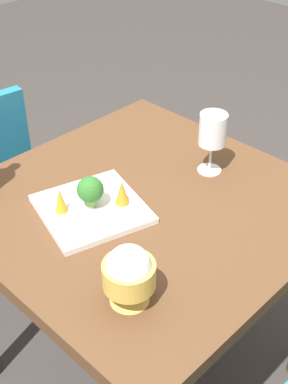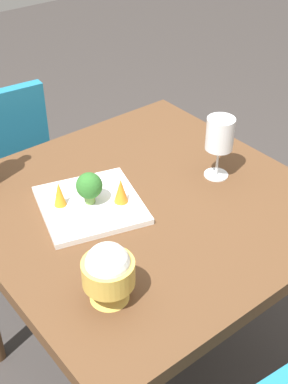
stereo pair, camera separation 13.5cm
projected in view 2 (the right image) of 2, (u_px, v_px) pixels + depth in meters
ground_plane at (144, 371)px, 1.81m from camera, size 8.00×8.00×0.00m
dining_table at (144, 228)px, 1.43m from camera, size 0.85×0.85×0.74m
wine_glass at (220, 135)px, 1.40m from camera, size 0.08×0.08×0.18m
rice_bowl at (108, 272)px, 1.06m from camera, size 0.11×0.11×0.14m
serving_plate at (91, 205)px, 1.35m from camera, size 0.31×0.31×0.02m
broccoli_floret at (89, 186)px, 1.31m from camera, size 0.07×0.07×0.09m
carrot_garnish_left at (59, 194)px, 1.31m from camera, size 0.03×0.03×0.07m
carrot_garnish_right at (121, 190)px, 1.33m from camera, size 0.04×0.04×0.07m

